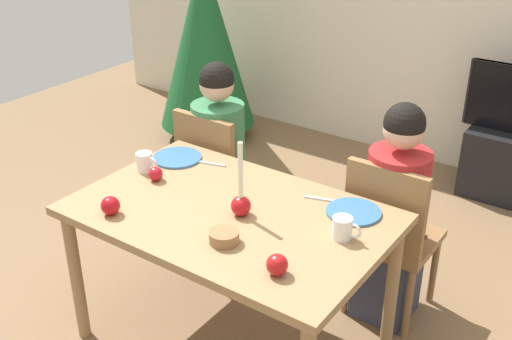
{
  "coord_description": "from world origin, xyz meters",
  "views": [
    {
      "loc": [
        1.46,
        -1.89,
        2.16
      ],
      "look_at": [
        0.0,
        0.2,
        0.87
      ],
      "focal_mm": 43.76,
      "sensor_mm": 36.0,
      "label": 1
    }
  ],
  "objects": [
    {
      "name": "apple_near_candle",
      "position": [
        0.43,
        -0.27,
        0.79
      ],
      "size": [
        0.08,
        0.08,
        0.08
      ],
      "primitive_type": "sphere",
      "color": "#B21616",
      "rests_on": "dining_table"
    },
    {
      "name": "mug_left",
      "position": [
        -0.58,
        0.07,
        0.8
      ],
      "size": [
        0.13,
        0.08,
        0.1
      ],
      "color": "white",
      "rests_on": "dining_table"
    },
    {
      "name": "chair_right",
      "position": [
        0.52,
        0.61,
        0.51
      ],
      "size": [
        0.4,
        0.4,
        0.9
      ],
      "color": "olive",
      "rests_on": "ground"
    },
    {
      "name": "apple_by_right_mug",
      "position": [
        -0.47,
        0.03,
        0.79
      ],
      "size": [
        0.07,
        0.07,
        0.07
      ],
      "primitive_type": "sphere",
      "color": "red",
      "rests_on": "dining_table"
    },
    {
      "name": "fork_left",
      "position": [
        -0.37,
        0.31,
        0.75
      ],
      "size": [
        0.18,
        0.06,
        0.01
      ],
      "primitive_type": "cube",
      "rotation": [
        0.0,
        0.0,
        0.28
      ],
      "color": "silver",
      "rests_on": "dining_table"
    },
    {
      "name": "fork_right",
      "position": [
        0.29,
        0.32,
        0.75
      ],
      "size": [
        0.18,
        0.07,
        0.01
      ],
      "primitive_type": "cube",
      "rotation": [
        0.0,
        0.0,
        0.29
      ],
      "color": "silver",
      "rests_on": "dining_table"
    },
    {
      "name": "apple_by_left_plate",
      "position": [
        -0.41,
        -0.32,
        0.79
      ],
      "size": [
        0.09,
        0.09,
        0.09
      ],
      "primitive_type": "sphere",
      "color": "#B70F18",
      "rests_on": "dining_table"
    },
    {
      "name": "bowl_walnuts",
      "position": [
        0.13,
        -0.22,
        0.78
      ],
      "size": [
        0.12,
        0.12,
        0.05
      ],
      "primitive_type": "cylinder",
      "color": "olive",
      "rests_on": "dining_table"
    },
    {
      "name": "person_left_child",
      "position": [
        -0.57,
        0.64,
        0.57
      ],
      "size": [
        0.3,
        0.3,
        1.17
      ],
      "color": "#33384C",
      "rests_on": "ground"
    },
    {
      "name": "chair_left",
      "position": [
        -0.57,
        0.61,
        0.51
      ],
      "size": [
        0.4,
        0.4,
        0.9
      ],
      "color": "olive",
      "rests_on": "ground"
    },
    {
      "name": "candle_centerpiece",
      "position": [
        0.06,
        0.0,
        0.82
      ],
      "size": [
        0.09,
        0.09,
        0.35
      ],
      "color": "red",
      "rests_on": "dining_table"
    },
    {
      "name": "plate_right",
      "position": [
        0.46,
        0.3,
        0.76
      ],
      "size": [
        0.24,
        0.24,
        0.01
      ],
      "primitive_type": "cylinder",
      "color": "teal",
      "rests_on": "dining_table"
    },
    {
      "name": "mug_right",
      "position": [
        0.51,
        0.09,
        0.8
      ],
      "size": [
        0.13,
        0.08,
        0.1
      ],
      "color": "white",
      "rests_on": "dining_table"
    },
    {
      "name": "christmas_tree",
      "position": [
        -1.69,
        1.9,
        0.84
      ],
      "size": [
        0.78,
        0.78,
        1.61
      ],
      "color": "brown",
      "rests_on": "ground"
    },
    {
      "name": "plate_left",
      "position": [
        -0.55,
        0.27,
        0.76
      ],
      "size": [
        0.25,
        0.25,
        0.01
      ],
      "primitive_type": "cylinder",
      "color": "teal",
      "rests_on": "dining_table"
    },
    {
      "name": "person_right_child",
      "position": [
        0.52,
        0.64,
        0.57
      ],
      "size": [
        0.3,
        0.3,
        1.17
      ],
      "color": "#33384C",
      "rests_on": "ground"
    },
    {
      "name": "dining_table",
      "position": [
        0.0,
        0.0,
        0.67
      ],
      "size": [
        1.4,
        0.9,
        0.75
      ],
      "color": "#99754C",
      "rests_on": "ground"
    }
  ]
}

